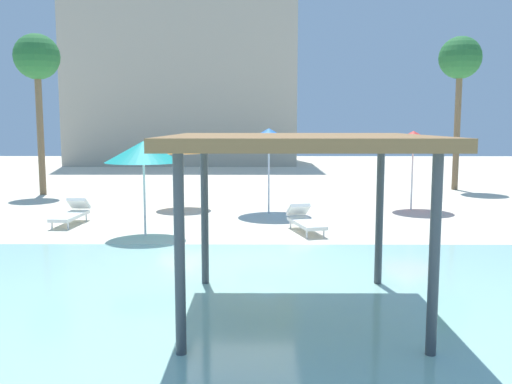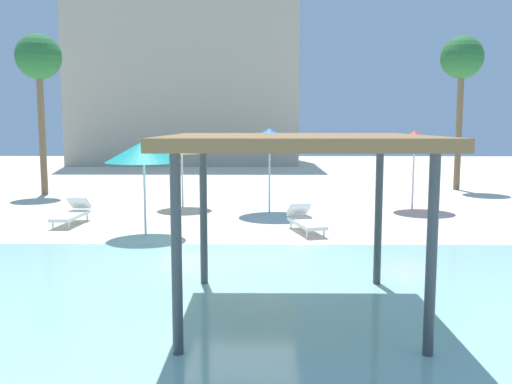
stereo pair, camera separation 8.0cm
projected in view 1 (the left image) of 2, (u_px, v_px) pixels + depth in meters
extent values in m
plane|color=beige|center=(242.00, 261.00, 12.37)|extent=(80.00, 80.00, 0.00)
cube|color=#99D1C6|center=(229.00, 359.00, 7.15)|extent=(44.00, 13.50, 0.04)
cylinder|color=#42474C|center=(205.00, 215.00, 10.35)|extent=(0.14, 0.14, 2.69)
cylinder|color=#42474C|center=(379.00, 215.00, 10.33)|extent=(0.14, 0.14, 2.69)
cylinder|color=#42474C|center=(180.00, 257.00, 7.11)|extent=(0.14, 0.14, 2.69)
cylinder|color=#42474C|center=(434.00, 257.00, 7.08)|extent=(0.14, 0.14, 2.69)
cube|color=olive|center=(299.00, 141.00, 8.54)|extent=(3.97, 3.97, 0.18)
cylinder|color=silver|center=(269.00, 181.00, 18.70)|extent=(0.06, 0.06, 2.23)
cone|color=blue|center=(269.00, 138.00, 18.53)|extent=(2.41, 2.41, 0.66)
cylinder|color=silver|center=(412.00, 179.00, 19.54)|extent=(0.06, 0.06, 2.23)
cone|color=red|center=(413.00, 139.00, 19.36)|extent=(2.05, 2.05, 0.56)
cylinder|color=silver|center=(145.00, 199.00, 14.97)|extent=(0.06, 0.06, 2.01)
cone|color=teal|center=(143.00, 152.00, 14.82)|extent=(2.07, 2.07, 0.57)
cylinder|color=silver|center=(181.00, 181.00, 19.96)|extent=(0.06, 0.06, 2.00)
cone|color=orange|center=(181.00, 146.00, 19.80)|extent=(1.93, 1.93, 0.53)
cylinder|color=white|center=(68.00, 226.00, 16.01)|extent=(0.05, 0.05, 0.22)
cylinder|color=white|center=(52.00, 225.00, 16.03)|extent=(0.05, 0.05, 0.22)
cylinder|color=white|center=(86.00, 217.00, 17.43)|extent=(0.05, 0.05, 0.22)
cylinder|color=white|center=(71.00, 217.00, 17.46)|extent=(0.05, 0.05, 0.22)
cube|color=white|center=(70.00, 216.00, 16.71)|extent=(0.70, 1.83, 0.10)
cube|color=white|center=(79.00, 203.00, 17.42)|extent=(0.63, 0.54, 0.40)
cylinder|color=white|center=(324.00, 233.00, 14.89)|extent=(0.05, 0.05, 0.22)
cylinder|color=white|center=(307.00, 234.00, 14.77)|extent=(0.05, 0.05, 0.22)
cylinder|color=white|center=(306.00, 224.00, 16.27)|extent=(0.05, 0.05, 0.22)
cylinder|color=white|center=(291.00, 225.00, 16.16)|extent=(0.05, 0.05, 0.22)
cube|color=white|center=(306.00, 223.00, 15.50)|extent=(1.03, 1.89, 0.10)
cube|color=white|center=(298.00, 210.00, 16.18)|extent=(0.71, 0.64, 0.40)
cylinder|color=brown|center=(457.00, 128.00, 25.38)|extent=(0.28, 0.28, 5.65)
sphere|color=#286B33|center=(460.00, 58.00, 24.99)|extent=(1.90, 1.90, 1.90)
cylinder|color=brown|center=(40.00, 131.00, 23.57)|extent=(0.28, 0.28, 5.48)
sphere|color=#286B33|center=(37.00, 57.00, 23.19)|extent=(1.90, 1.90, 1.90)
cube|color=#B2A893|center=(186.00, 55.00, 43.04)|extent=(16.69, 9.63, 16.70)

